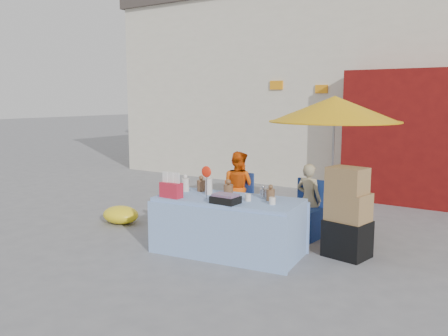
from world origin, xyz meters
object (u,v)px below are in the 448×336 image
Objects in this scene: market_table at (228,225)px; chair_right at (304,220)px; umbrella at (334,110)px; box_stack at (348,216)px; vendor_beige at (309,200)px; chair_left at (234,209)px; vendor_orange at (238,188)px.

market_table reaches higher than chair_right.
chair_right is 0.41× the size of umbrella.
market_table is 1.74× the size of box_stack.
vendor_beige is 1.04m from box_stack.
market_table is 2.42× the size of chair_right.
chair_left is 1.25m from chair_right.
vendor_orange is (-0.71, 1.37, 0.21)m from market_table.
vendor_orange is 0.57× the size of umbrella.
market_table is at bearing -151.62° from box_stack.
vendor_beige is at bearing 60.63° from market_table.
umbrella is 1.77× the size of box_stack.
umbrella reaches higher than market_table.
vendor_beige is 0.93× the size of box_stack.
vendor_orange reaches higher than chair_left.
umbrella is (1.55, 0.15, 1.29)m from vendor_orange.
vendor_orange is at bearing -174.47° from umbrella.
market_table is 2.30m from umbrella.
chair_right is (0.55, 1.24, -0.13)m from market_table.
vendor_beige is (0.54, 1.37, 0.16)m from market_table.
chair_left is 1.00× the size of chair_right.
vendor_beige is at bearing 11.26° from chair_left.
box_stack is at bearing 147.57° from vendor_beige.
chair_left is 0.71× the size of vendor_orange.
umbrella reaches higher than vendor_orange.
market_table is 1.72× the size of vendor_orange.
box_stack reaches higher than vendor_beige.
chair_right is 1.69m from umbrella.
vendor_beige is 1.39m from umbrella.
vendor_orange is at bearing 179.00° from chair_right.
vendor_beige is at bearing -174.88° from vendor_orange.
chair_left is 0.41× the size of umbrella.
vendor_orange is 1.25m from vendor_beige.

